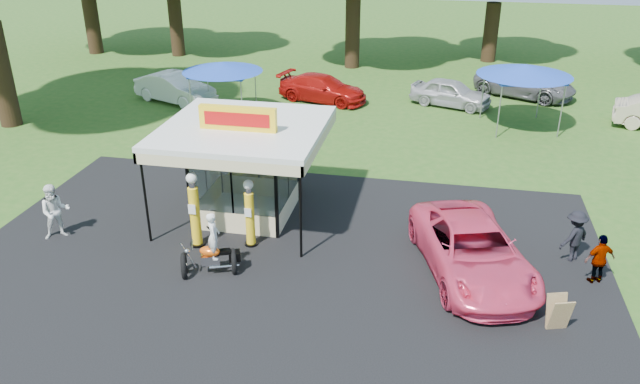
# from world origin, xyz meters

# --- Properties ---
(ground) EXTENTS (120.00, 120.00, 0.00)m
(ground) POSITION_xyz_m (0.00, 0.00, 0.00)
(ground) COLOR #29561A
(ground) RESTS_ON ground
(asphalt_apron) EXTENTS (20.00, 14.00, 0.04)m
(asphalt_apron) POSITION_xyz_m (0.00, 2.00, 0.02)
(asphalt_apron) COLOR black
(asphalt_apron) RESTS_ON ground
(gas_station_kiosk) EXTENTS (5.40, 5.40, 4.18)m
(gas_station_kiosk) POSITION_xyz_m (-2.00, 4.99, 1.78)
(gas_station_kiosk) COLOR white
(gas_station_kiosk) RESTS_ON ground
(gas_pump_left) EXTENTS (0.48, 0.48, 2.59)m
(gas_pump_left) POSITION_xyz_m (-2.93, 2.51, 1.24)
(gas_pump_left) COLOR black
(gas_pump_left) RESTS_ON ground
(gas_pump_right) EXTENTS (0.44, 0.44, 2.34)m
(gas_pump_right) POSITION_xyz_m (-1.23, 2.88, 1.12)
(gas_pump_right) COLOR black
(gas_pump_right) RESTS_ON ground
(motorcycle) EXTENTS (1.85, 1.37, 2.10)m
(motorcycle) POSITION_xyz_m (-1.84, 1.06, 0.82)
(motorcycle) COLOR black
(motorcycle) RESTS_ON ground
(spare_tires) EXTENTS (0.85, 0.53, 0.72)m
(spare_tires) POSITION_xyz_m (-2.82, 3.67, 0.35)
(spare_tires) COLOR black
(spare_tires) RESTS_ON ground
(a_frame_sign) EXTENTS (0.60, 0.65, 0.99)m
(a_frame_sign) POSITION_xyz_m (7.93, 0.25, 0.50)
(a_frame_sign) COLOR #593819
(a_frame_sign) RESTS_ON ground
(kiosk_car) EXTENTS (2.82, 1.13, 0.96)m
(kiosk_car) POSITION_xyz_m (-2.00, 7.20, 0.48)
(kiosk_car) COLOR yellow
(kiosk_car) RESTS_ON ground
(pink_sedan) EXTENTS (4.30, 6.34, 1.61)m
(pink_sedan) POSITION_xyz_m (5.76, 2.57, 0.81)
(pink_sedan) COLOR #F2416B
(pink_sedan) RESTS_ON ground
(spectator_west) EXTENTS (1.18, 1.13, 1.91)m
(spectator_west) POSITION_xyz_m (-7.68, 2.15, 0.96)
(spectator_west) COLOR white
(spectator_west) RESTS_ON ground
(spectator_east_a) EXTENTS (1.24, 1.21, 1.71)m
(spectator_east_a) POSITION_xyz_m (8.86, 3.98, 0.85)
(spectator_east_a) COLOR black
(spectator_east_a) RESTS_ON ground
(spectator_east_b) EXTENTS (1.01, 0.72, 1.60)m
(spectator_east_b) POSITION_xyz_m (9.37, 2.78, 0.80)
(spectator_east_b) COLOR gray
(spectator_east_b) RESTS_ON ground
(bg_car_a) EXTENTS (5.15, 3.39, 1.60)m
(bg_car_a) POSITION_xyz_m (-10.06, 17.38, 0.80)
(bg_car_a) COLOR white
(bg_car_a) RESTS_ON ground
(bg_car_b) EXTENTS (5.41, 3.34, 1.46)m
(bg_car_b) POSITION_xyz_m (-2.07, 19.18, 0.73)
(bg_car_b) COLOR #B2110D
(bg_car_b) RESTS_ON ground
(bg_car_c) EXTENTS (4.70, 3.10, 1.49)m
(bg_car_c) POSITION_xyz_m (4.94, 19.66, 0.74)
(bg_car_c) COLOR #AFAEB2
(bg_car_c) RESTS_ON ground
(bg_car_d) EXTENTS (6.14, 4.77, 1.55)m
(bg_car_d) POSITION_xyz_m (9.09, 22.39, 0.78)
(bg_car_d) COLOR slate
(bg_car_d) RESTS_ON ground
(tent_west) EXTENTS (4.08, 4.08, 2.85)m
(tent_west) POSITION_xyz_m (-6.53, 15.55, 2.58)
(tent_west) COLOR gray
(tent_west) RESTS_ON ground
(tent_east) EXTENTS (4.52, 4.52, 3.16)m
(tent_east) POSITION_xyz_m (8.27, 16.74, 2.86)
(tent_east) COLOR gray
(tent_east) RESTS_ON ground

